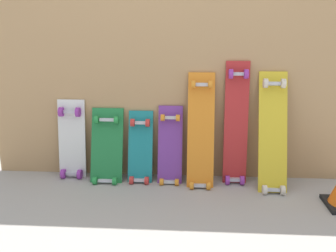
{
  "coord_description": "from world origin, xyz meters",
  "views": [
    {
      "loc": [
        0.16,
        -2.62,
        1.13
      ],
      "look_at": [
        0.0,
        -0.07,
        0.43
      ],
      "focal_mm": 39.58,
      "sensor_mm": 36.0,
      "label": 1
    }
  ],
  "objects": [
    {
      "name": "skateboard_purple",
      "position": [
        0.01,
        -0.05,
        0.24
      ],
      "size": [
        0.18,
        0.22,
        0.63
      ],
      "color": "#6B338C",
      "rests_on": "ground"
    },
    {
      "name": "plywood_wall_panel",
      "position": [
        0.0,
        0.07,
        0.83
      ],
      "size": [
        2.69,
        0.04,
        1.65
      ],
      "primitive_type": "cube",
      "color": "tan",
      "rests_on": "ground"
    },
    {
      "name": "skateboard_green",
      "position": [
        -0.46,
        -0.06,
        0.23
      ],
      "size": [
        0.24,
        0.24,
        0.6
      ],
      "color": "#1E7238",
      "rests_on": "ground"
    },
    {
      "name": "skateboard_teal",
      "position": [
        -0.21,
        -0.05,
        0.22
      ],
      "size": [
        0.18,
        0.22,
        0.58
      ],
      "color": "#197A7F",
      "rests_on": "ground"
    },
    {
      "name": "skateboard_yellow",
      "position": [
        0.74,
        -0.1,
        0.37
      ],
      "size": [
        0.2,
        0.33,
        0.88
      ],
      "color": "gold",
      "rests_on": "ground"
    },
    {
      "name": "ground_plane",
      "position": [
        0.0,
        0.0,
        0.0
      ],
      "size": [
        12.0,
        12.0,
        0.0
      ],
      "primitive_type": "plane",
      "color": "#9E9991"
    },
    {
      "name": "skateboard_white",
      "position": [
        -0.73,
        -0.01,
        0.27
      ],
      "size": [
        0.21,
        0.15,
        0.65
      ],
      "color": "silver",
      "rests_on": "ground"
    },
    {
      "name": "skateboard_orange",
      "position": [
        0.24,
        -0.08,
        0.37
      ],
      "size": [
        0.19,
        0.28,
        0.87
      ],
      "color": "orange",
      "rests_on": "ground"
    },
    {
      "name": "skateboard_red",
      "position": [
        0.49,
        -0.02,
        0.41
      ],
      "size": [
        0.17,
        0.19,
        0.94
      ],
      "color": "#B22626",
      "rests_on": "ground"
    }
  ]
}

